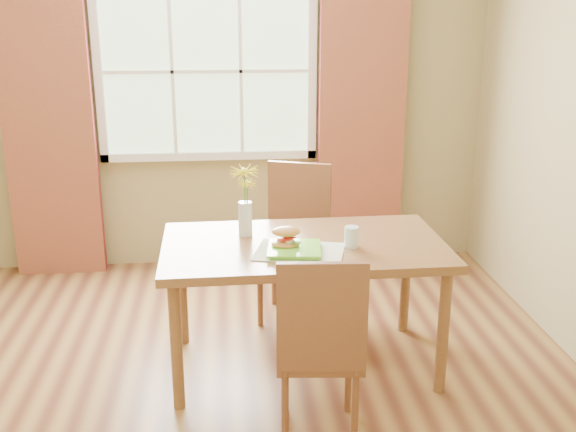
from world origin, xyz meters
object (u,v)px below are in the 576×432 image
Objects in this scene: croissant_sandwich at (286,237)px; flower_vase at (245,195)px; chair_far at (295,234)px; chair_near at (320,342)px; water_glass at (351,238)px; dining_table at (304,256)px.

flower_vase is (-0.20, 0.27, 0.16)m from croissant_sandwich.
chair_far is 2.54× the size of flower_vase.
chair_far is at bearing 58.43° from flower_vase.
chair_far is (0.04, 1.40, 0.03)m from chair_near.
chair_near is 5.81× the size of croissant_sandwich.
chair_far reaches higher than chair_near.
flower_vase is (-0.30, 0.86, 0.46)m from chair_near.
water_glass is 0.63m from flower_vase.
flower_vase is (-0.34, -0.55, 0.43)m from chair_far.
chair_near is at bearing -112.26° from water_glass.
flower_vase is (-0.31, 0.15, 0.31)m from dining_table.
dining_table is at bearing 52.35° from croissant_sandwich.
dining_table is 3.90× the size of flower_vase.
dining_table is at bearing -72.87° from chair_far.
croissant_sandwich reaches higher than dining_table.
chair_far is at bearing 93.39° from chair_near.
chair_near is at bearing -91.59° from dining_table.
dining_table is 0.29m from water_glass.
chair_far is at bearing 84.96° from croissant_sandwich.
chair_near reaches higher than dining_table.
dining_table is 1.54× the size of chair_far.
chair_near reaches higher than water_glass.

